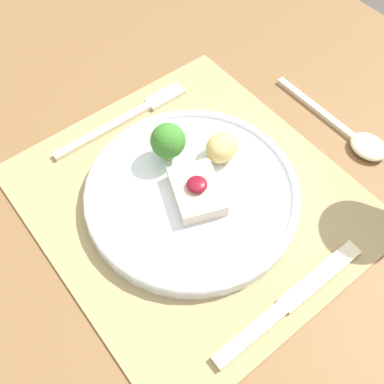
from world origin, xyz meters
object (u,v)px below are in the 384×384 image
fork (131,115)px  knife (281,309)px  spoon (356,138)px  dinner_plate (192,192)px

fork → knife: knife is taller
knife → spoon: bearing=115.9°
dinner_plate → knife: (0.18, -0.01, -0.01)m
knife → spoon: size_ratio=1.09×
spoon → knife: bearing=-68.9°
dinner_plate → knife: 0.18m
fork → knife: 0.34m
spoon → fork: bearing=-138.2°
fork → spoon: bearing=45.2°
knife → spoon: spoon is taller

